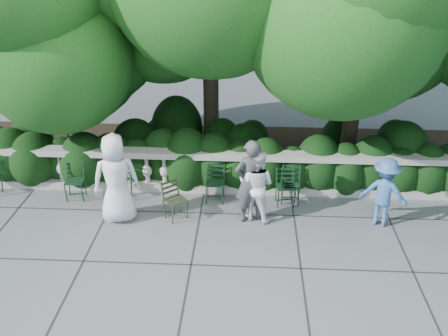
# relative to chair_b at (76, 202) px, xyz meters

# --- Properties ---
(ground) EXTENTS (90.00, 90.00, 0.00)m
(ground) POSITION_rel_chair_b_xyz_m (3.33, -1.13, 0.00)
(ground) COLOR #54565C
(ground) RESTS_ON ground
(balustrade) EXTENTS (12.00, 0.44, 1.00)m
(balustrade) POSITION_rel_chair_b_xyz_m (3.33, 0.67, 0.49)
(balustrade) COLOR #9E998E
(balustrade) RESTS_ON ground
(shrub_hedge) EXTENTS (15.00, 2.60, 1.70)m
(shrub_hedge) POSITION_rel_chair_b_xyz_m (3.33, 1.87, 0.00)
(shrub_hedge) COLOR black
(shrub_hedge) RESTS_ON ground
(tree_canopy) EXTENTS (15.04, 6.52, 6.78)m
(tree_canopy) POSITION_rel_chair_b_xyz_m (4.02, 2.06, 3.96)
(tree_canopy) COLOR #3F3023
(tree_canopy) RESTS_ON ground
(chair_b) EXTENTS (0.49, 0.53, 0.84)m
(chair_b) POSITION_rel_chair_b_xyz_m (0.00, 0.00, 0.00)
(chair_b) COLOR black
(chair_b) RESTS_ON ground
(chair_c) EXTENTS (0.60, 0.62, 0.84)m
(chair_c) POSITION_rel_chair_b_xyz_m (0.91, 0.13, 0.00)
(chair_c) COLOR black
(chair_c) RESTS_ON ground
(chair_d) EXTENTS (0.47, 0.50, 0.84)m
(chair_d) POSITION_rel_chair_b_xyz_m (4.78, 0.09, 0.00)
(chair_d) COLOR black
(chair_d) RESTS_ON ground
(chair_e) EXTENTS (0.45, 0.49, 0.84)m
(chair_e) POSITION_rel_chair_b_xyz_m (3.12, 0.06, 0.00)
(chair_e) COLOR black
(chair_e) RESTS_ON ground
(chair_f) EXTENTS (0.48, 0.52, 0.84)m
(chair_f) POSITION_rel_chair_b_xyz_m (4.68, -0.01, 0.00)
(chair_f) COLOR black
(chair_f) RESTS_ON ground
(chair_weathered) EXTENTS (0.65, 0.65, 0.84)m
(chair_weathered) POSITION_rel_chair_b_xyz_m (2.44, -0.67, 0.00)
(chair_weathered) COLOR black
(chair_weathered) RESTS_ON ground
(person_businessman) EXTENTS (1.06, 0.82, 1.91)m
(person_businessman) POSITION_rel_chair_b_xyz_m (1.17, -0.64, 0.96)
(person_businessman) COLOR white
(person_businessman) RESTS_ON ground
(person_woman_grey) EXTENTS (0.77, 0.63, 1.81)m
(person_woman_grey) POSITION_rel_chair_b_xyz_m (3.89, -0.51, 0.90)
(person_woman_grey) COLOR #3E3E43
(person_woman_grey) RESTS_ON ground
(person_casual_man) EXTENTS (0.92, 0.82, 1.56)m
(person_casual_man) POSITION_rel_chair_b_xyz_m (4.02, -0.45, 0.78)
(person_casual_man) COLOR white
(person_casual_man) RESTS_ON ground
(person_older_blue) EXTENTS (1.09, 0.87, 1.48)m
(person_older_blue) POSITION_rel_chair_b_xyz_m (6.59, -0.54, 0.74)
(person_older_blue) COLOR #3561A0
(person_older_blue) RESTS_ON ground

